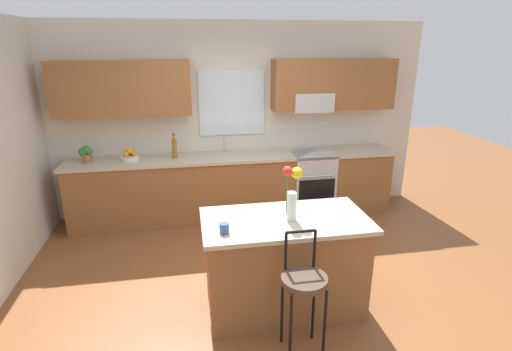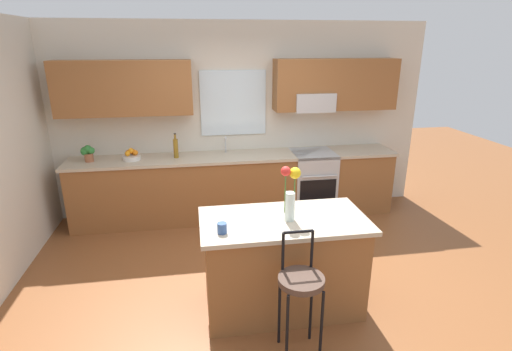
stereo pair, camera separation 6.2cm
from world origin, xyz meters
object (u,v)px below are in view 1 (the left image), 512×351
object	(u,v)px
kitchen_island	(284,263)
bar_stool_near	(304,285)
flower_vase	(292,192)
bottle_olive_oil	(174,148)
mug_ceramic	(224,228)
oven_range	(310,182)
fruit_bowl_oranges	(130,156)
potted_plant_small	(86,153)

from	to	relation	value
kitchen_island	bar_stool_near	size ratio (longest dim) A/B	1.44
kitchen_island	flower_vase	xyz separation A→B (m)	(0.05, -0.03, 0.72)
bottle_olive_oil	mug_ceramic	bearing A→B (deg)	-79.32
oven_range	bottle_olive_oil	bearing A→B (deg)	179.27
fruit_bowl_oranges	flower_vase	bearing A→B (deg)	-53.00
kitchen_island	bar_stool_near	bearing A→B (deg)	-90.00
fruit_bowl_oranges	oven_range	bearing A→B (deg)	-0.65
kitchen_island	flower_vase	bearing A→B (deg)	-34.03
bar_stool_near	flower_vase	distance (m)	0.80
mug_ceramic	potted_plant_small	bearing A→B (deg)	124.05
bar_stool_near	fruit_bowl_oranges	bearing A→B (deg)	120.11
kitchen_island	bar_stool_near	xyz separation A→B (m)	(-0.00, -0.60, 0.17)
bar_stool_near	potted_plant_small	bearing A→B (deg)	127.95
mug_ceramic	potted_plant_small	xyz separation A→B (m)	(-1.57, 2.33, 0.08)
fruit_bowl_oranges	potted_plant_small	world-z (taller)	potted_plant_small
oven_range	fruit_bowl_oranges	size ratio (longest dim) A/B	3.83
flower_vase	mug_ceramic	distance (m)	0.67
flower_vase	mug_ceramic	xyz separation A→B (m)	(-0.61, -0.16, -0.22)
bar_stool_near	bottle_olive_oil	xyz separation A→B (m)	(-1.00, 2.74, 0.42)
flower_vase	mug_ceramic	bearing A→B (deg)	-165.62
bar_stool_near	bottle_olive_oil	size ratio (longest dim) A/B	3.07
flower_vase	bottle_olive_oil	world-z (taller)	flower_vase
bottle_olive_oil	fruit_bowl_oranges	bearing A→B (deg)	179.62
kitchen_island	bottle_olive_oil	world-z (taller)	bottle_olive_oil
potted_plant_small	oven_range	bearing A→B (deg)	-0.49
oven_range	bar_stool_near	xyz separation A→B (m)	(-0.93, -2.72, 0.18)
kitchen_island	mug_ceramic	xyz separation A→B (m)	(-0.57, -0.19, 0.50)
kitchen_island	bar_stool_near	distance (m)	0.63
oven_range	potted_plant_small	distance (m)	3.12
flower_vase	bottle_olive_oil	bearing A→B (deg)	115.82
kitchen_island	flower_vase	distance (m)	0.72
kitchen_island	potted_plant_small	distance (m)	3.08
mug_ceramic	fruit_bowl_oranges	size ratio (longest dim) A/B	0.37
oven_range	kitchen_island	size ratio (longest dim) A/B	0.61
bar_stool_near	fruit_bowl_oranges	world-z (taller)	fruit_bowl_oranges
bar_stool_near	fruit_bowl_oranges	size ratio (longest dim) A/B	4.34
oven_range	mug_ceramic	bearing A→B (deg)	-122.94
oven_range	kitchen_island	distance (m)	2.31
potted_plant_small	bottle_olive_oil	bearing A→B (deg)	-0.09
mug_ceramic	bottle_olive_oil	distance (m)	2.37
flower_vase	oven_range	bearing A→B (deg)	67.69
fruit_bowl_oranges	bottle_olive_oil	distance (m)	0.59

